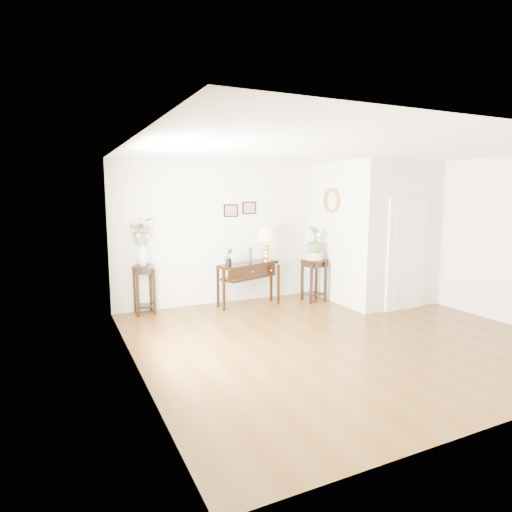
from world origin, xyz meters
TOP-DOWN VIEW (x-y plane):
  - floor at (0.00, 0.00)m, footprint 6.00×5.50m
  - ceiling at (0.00, 0.00)m, footprint 6.00×5.50m
  - wall_back at (0.00, 2.75)m, footprint 6.00×0.02m
  - wall_left at (-3.00, 0.00)m, footprint 0.02×5.50m
  - wall_right at (3.00, 0.00)m, footprint 0.02×5.50m
  - partition at (2.10, 1.77)m, footprint 1.80×1.95m
  - door at (2.10, 0.78)m, footprint 0.90×0.05m
  - art_print_left at (-0.65, 2.73)m, footprint 0.30×0.02m
  - art_print_right at (-0.25, 2.73)m, footprint 0.30×0.02m
  - wall_ornament at (1.16, 1.90)m, footprint 0.07×0.51m
  - console_table at (-0.47, 2.29)m, footprint 1.35×0.83m
  - table_lamp at (-0.07, 2.29)m, footprint 0.45×0.45m
  - green_vase at (-0.43, 2.29)m, footprint 0.08×0.08m
  - potted_plant at (-0.89, 2.29)m, footprint 0.18×0.15m
  - plant_stand_a at (-2.43, 2.57)m, footprint 0.44×0.44m
  - porcelain_vase at (-2.43, 2.57)m, footprint 0.31×0.31m
  - lily_arrangement at (-2.43, 2.57)m, footprint 0.51×0.46m
  - plant_stand_b at (0.90, 2.06)m, footprint 0.51×0.51m
  - ceramic_bowl at (0.90, 2.06)m, footprint 0.44×0.44m
  - narcissus at (0.90, 2.06)m, footprint 0.41×0.41m

SIDE VIEW (x-z plane):
  - floor at x=0.00m, z-range -0.01..0.01m
  - console_table at x=-0.47m, z-range 0.00..0.85m
  - plant_stand_b at x=0.90m, z-range 0.00..0.86m
  - plant_stand_a at x=-2.43m, z-range 0.00..0.91m
  - ceramic_bowl at x=0.90m, z-range 0.86..1.01m
  - potted_plant at x=-0.89m, z-range 0.85..1.15m
  - green_vase at x=-0.43m, z-range 0.87..1.18m
  - door at x=2.10m, z-range 0.00..2.10m
  - porcelain_vase at x=-2.43m, z-range 0.92..1.34m
  - table_lamp at x=-0.07m, z-range 0.85..1.56m
  - narcissus at x=0.90m, z-range 0.98..1.53m
  - wall_back at x=0.00m, z-range 0.00..2.80m
  - wall_left at x=-3.00m, z-range 0.00..2.80m
  - wall_right at x=3.00m, z-range 0.00..2.80m
  - partition at x=2.10m, z-range 0.00..2.80m
  - lily_arrangement at x=-2.43m, z-range 1.31..1.78m
  - art_print_left at x=-0.65m, z-range 1.73..1.98m
  - art_print_right at x=-0.25m, z-range 1.77..2.02m
  - wall_ornament at x=1.16m, z-range 1.79..2.30m
  - ceiling at x=0.00m, z-range 2.79..2.81m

